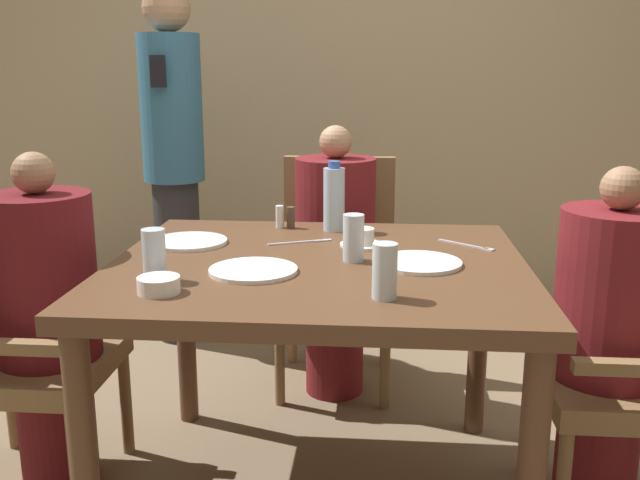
% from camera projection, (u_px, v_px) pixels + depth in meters
% --- Properties ---
extents(wall_back, '(8.00, 0.06, 2.80)m').
position_uv_depth(wall_back, '(350.00, 54.00, 3.89)').
color(wall_back, tan).
rests_on(wall_back, ground_plane).
extents(dining_table, '(1.21, 1.07, 0.78)m').
position_uv_depth(dining_table, '(318.00, 292.00, 2.11)').
color(dining_table, brown).
rests_on(dining_table, ground_plane).
extents(chair_left_side, '(0.49, 0.49, 0.96)m').
position_uv_depth(chair_left_side, '(5.00, 335.00, 2.24)').
color(chair_left_side, brown).
rests_on(chair_left_side, ground_plane).
extents(diner_in_left_chair, '(0.32, 0.32, 1.09)m').
position_uv_depth(diner_in_left_chair, '(48.00, 322.00, 2.21)').
color(diner_in_left_chair, '#5B1419').
rests_on(diner_in_left_chair, ground_plane).
extents(chair_far_side, '(0.49, 0.49, 0.96)m').
position_uv_depth(chair_far_side, '(337.00, 264.00, 3.04)').
color(chair_far_side, brown).
rests_on(chair_far_side, ground_plane).
extents(diner_in_far_chair, '(0.32, 0.32, 1.11)m').
position_uv_depth(diner_in_far_chair, '(335.00, 260.00, 2.89)').
color(diner_in_far_chair, maroon).
rests_on(diner_in_far_chair, ground_plane).
extents(diner_in_right_chair, '(0.32, 0.32, 1.07)m').
position_uv_depth(diner_in_right_chair, '(607.00, 343.00, 2.08)').
color(diner_in_right_chair, maroon).
rests_on(diner_in_right_chair, ground_plane).
extents(standing_host, '(0.29, 0.33, 1.71)m').
position_uv_depth(standing_host, '(174.00, 156.00, 3.40)').
color(standing_host, '#2D2D33').
rests_on(standing_host, ground_plane).
extents(plate_main_left, '(0.25, 0.25, 0.01)m').
position_uv_depth(plate_main_left, '(253.00, 270.00, 1.97)').
color(plate_main_left, white).
rests_on(plate_main_left, dining_table).
extents(plate_main_right, '(0.25, 0.25, 0.01)m').
position_uv_depth(plate_main_right, '(419.00, 263.00, 2.05)').
color(plate_main_right, white).
rests_on(plate_main_right, dining_table).
extents(plate_dessert_center, '(0.25, 0.25, 0.01)m').
position_uv_depth(plate_dessert_center, '(189.00, 242.00, 2.30)').
color(plate_dessert_center, white).
rests_on(plate_dessert_center, dining_table).
extents(teacup_with_saucer, '(0.14, 0.14, 0.06)m').
position_uv_depth(teacup_with_saucer, '(362.00, 239.00, 2.26)').
color(teacup_with_saucer, white).
rests_on(teacup_with_saucer, dining_table).
extents(bowl_small, '(0.11, 0.11, 0.04)m').
position_uv_depth(bowl_small, '(159.00, 285.00, 1.79)').
color(bowl_small, white).
rests_on(bowl_small, dining_table).
extents(water_bottle, '(0.07, 0.07, 0.24)m').
position_uv_depth(water_bottle, '(334.00, 198.00, 2.46)').
color(water_bottle, silver).
rests_on(water_bottle, dining_table).
extents(glass_tall_near, '(0.06, 0.06, 0.14)m').
position_uv_depth(glass_tall_near, '(385.00, 271.00, 1.74)').
color(glass_tall_near, silver).
rests_on(glass_tall_near, dining_table).
extents(glass_tall_mid, '(0.06, 0.06, 0.14)m').
position_uv_depth(glass_tall_mid, '(154.00, 255.00, 1.89)').
color(glass_tall_mid, silver).
rests_on(glass_tall_mid, dining_table).
extents(glass_tall_far, '(0.06, 0.06, 0.14)m').
position_uv_depth(glass_tall_far, '(353.00, 238.00, 2.07)').
color(glass_tall_far, silver).
rests_on(glass_tall_far, dining_table).
extents(salt_shaker, '(0.03, 0.03, 0.08)m').
position_uv_depth(salt_shaker, '(280.00, 217.00, 2.51)').
color(salt_shaker, white).
rests_on(salt_shaker, dining_table).
extents(pepper_shaker, '(0.03, 0.03, 0.08)m').
position_uv_depth(pepper_shaker, '(291.00, 217.00, 2.51)').
color(pepper_shaker, '#4C3D2D').
rests_on(pepper_shaker, dining_table).
extents(fork_beside_plate, '(0.17, 0.14, 0.00)m').
position_uv_depth(fork_beside_plate, '(471.00, 246.00, 2.25)').
color(fork_beside_plate, silver).
rests_on(fork_beside_plate, dining_table).
extents(knife_beside_plate, '(0.20, 0.10, 0.00)m').
position_uv_depth(knife_beside_plate, '(303.00, 242.00, 2.31)').
color(knife_beside_plate, silver).
rests_on(knife_beside_plate, dining_table).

